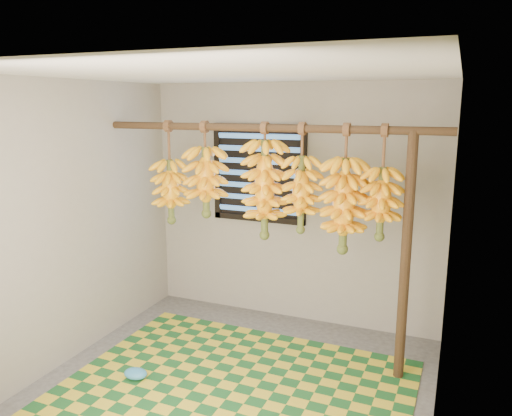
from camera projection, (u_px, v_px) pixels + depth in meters
The scene contains 16 objects.
floor at pixel (229, 390), 3.91m from camera, with size 3.00×3.00×0.01m, color #494949.
ceiling at pixel (225, 73), 3.41m from camera, with size 3.00×3.00×0.01m, color silver.
wall_back at pixel (292, 205), 5.02m from camera, with size 3.00×0.01×2.40m, color gray.
wall_left at pixel (67, 224), 4.22m from camera, with size 0.01×3.00×2.40m, color gray.
wall_right at pixel (446, 267), 3.10m from camera, with size 0.01×3.00×2.40m, color gray.
window at pixel (259, 174), 5.06m from camera, with size 1.00×0.04×1.00m.
hanging_pole at pixel (263, 128), 4.13m from camera, with size 0.06×0.06×3.00m, color #442C1A.
support_post at pixel (405, 260), 3.89m from camera, with size 0.08×0.08×2.00m, color #442C1A.
woven_mat at pixel (233, 392), 3.87m from camera, with size 2.64×2.11×0.01m, color #195623.
plastic_bag at pixel (136, 374), 4.04m from camera, with size 0.20×0.15×0.08m, color #358BC7.
banana_bunch_a at pixel (171, 191), 4.59m from camera, with size 0.31×0.31×0.94m.
banana_bunch_b at pixel (206, 182), 4.43m from camera, with size 0.37×0.37×0.84m.
banana_bunch_c at pixel (301, 194), 4.11m from camera, with size 0.32×0.32×0.91m.
banana_bunch_d at pixel (265, 190), 4.23m from camera, with size 0.36×0.36×0.99m.
banana_bunch_e at pixel (344, 206), 3.99m from camera, with size 0.36×0.36×1.04m.
banana_bunch_f at pixel (381, 203), 3.87m from camera, with size 0.32×0.32×0.90m.
Camera 1 is at (1.54, -3.18, 2.20)m, focal length 35.00 mm.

